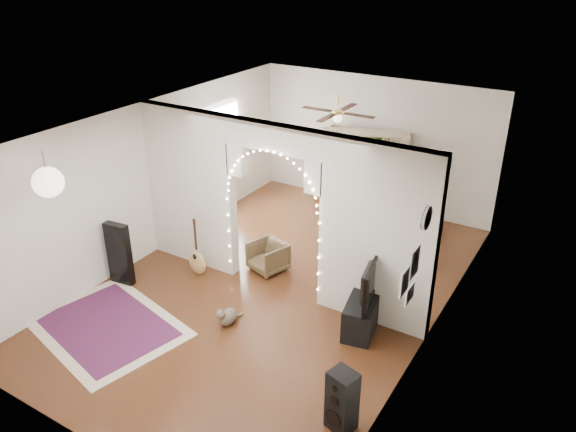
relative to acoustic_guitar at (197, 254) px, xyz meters
The scene contains 25 objects.
floor 1.42m from the acoustic_guitar, 15.77° to the left, with size 7.50×7.50×0.00m, color black.
ceiling 2.69m from the acoustic_guitar, 15.77° to the left, with size 5.00×7.50×0.02m, color white.
wall_back 4.43m from the acoustic_guitar, 72.29° to the left, with size 5.00×0.02×2.70m, color silver.
wall_front 3.75m from the acoustic_guitar, 68.71° to the right, with size 5.00×0.02×2.70m, color silver.
wall_left 1.58m from the acoustic_guitar, 162.57° to the left, with size 0.02×7.50×2.70m, color silver.
wall_right 3.96m from the acoustic_guitar, ahead, with size 0.02×7.50×2.70m, color silver.
divider_wall 1.72m from the acoustic_guitar, 15.77° to the left, with size 5.00×0.20×2.70m.
fairy_lights 1.78m from the acoustic_guitar, 10.40° to the left, with size 1.64×0.04×1.60m, color #FFEABF, non-canonical shape.
window 2.70m from the acoustic_guitar, 117.98° to the left, with size 0.04×1.20×1.40m, color white.
wall_clock 4.17m from the acoustic_guitar, ahead, with size 0.31×0.31×0.03m, color white.
picture_frames 4.01m from the acoustic_guitar, ahead, with size 0.02×0.50×0.70m, color white, non-canonical shape.
paper_lantern 2.82m from the acoustic_guitar, 106.05° to the right, with size 0.40×0.40×0.40m, color white.
ceiling_fan 3.38m from the acoustic_guitar, 60.97° to the left, with size 1.10×1.10×0.30m, color gold, non-canonical shape.
area_rug 1.86m from the acoustic_guitar, 96.22° to the right, with size 2.17×1.63×0.02m, color maroon.
guitar_case 1.22m from the acoustic_guitar, 136.72° to the right, with size 0.41×0.14×1.06m, color black.
acoustic_guitar is the anchor object (origin of this frame).
tabby_cat 1.53m from the acoustic_guitar, 34.30° to the right, with size 0.26×0.50×0.33m.
floor_speaker 3.92m from the acoustic_guitar, 26.33° to the right, with size 0.36×0.34×0.78m.
media_console 2.95m from the acoustic_guitar, ahead, with size 0.40×1.00×0.50m, color black.
tv 2.98m from the acoustic_guitar, ahead, with size 1.07×0.14×0.62m, color black.
bookcase 3.95m from the acoustic_guitar, 70.66° to the left, with size 1.66×0.42×1.70m, color beige.
dining_table 3.16m from the acoustic_guitar, 48.27° to the left, with size 1.29×0.94×0.76m.
flower_vase 3.19m from the acoustic_guitar, 48.27° to the left, with size 0.18×0.18×0.19m, color white.
dining_chair_left 3.20m from the acoustic_guitar, 52.85° to the left, with size 0.51×0.52×0.48m, color brown.
dining_chair_right 1.18m from the acoustic_guitar, 37.89° to the left, with size 0.54×0.56×0.51m, color brown.
Camera 1 is at (4.13, -6.47, 4.97)m, focal length 35.00 mm.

